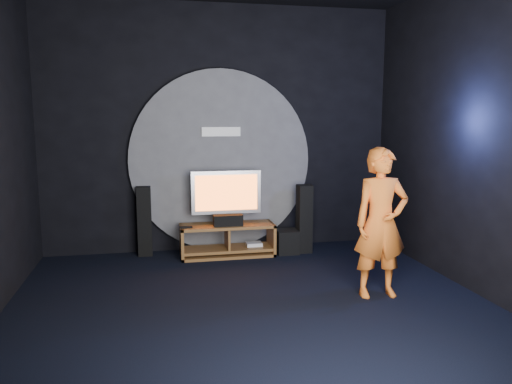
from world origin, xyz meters
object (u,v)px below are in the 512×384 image
(tv, at_px, (226,195))
(player, at_px, (381,223))
(media_console, at_px, (228,242))
(subwoofer, at_px, (287,242))
(tower_speaker_right, at_px, (304,219))
(tower_speaker_left, at_px, (144,221))

(tv, xyz_separation_m, player, (1.39, -1.95, -0.04))
(media_console, relative_size, subwoofer, 3.88)
(tower_speaker_right, height_order, subwoofer, tower_speaker_right)
(subwoofer, distance_m, player, 2.02)
(tower_speaker_left, xyz_separation_m, subwoofer, (1.98, -0.32, -0.32))
(tv, relative_size, player, 0.60)
(tv, relative_size, subwoofer, 2.89)
(media_console, height_order, tower_speaker_right, tower_speaker_right)
(tower_speaker_right, xyz_separation_m, subwoofer, (-0.26, -0.01, -0.32))
(tv, bearing_deg, media_console, -83.67)
(subwoofer, xyz_separation_m, player, (0.54, -1.84, 0.64))
(tower_speaker_left, xyz_separation_m, player, (2.52, -2.16, 0.32))
(media_console, distance_m, player, 2.41)
(tv, xyz_separation_m, tower_speaker_left, (-1.13, 0.21, -0.37))
(tv, height_order, subwoofer, tv)
(subwoofer, bearing_deg, tv, 172.88)
(tv, height_order, tower_speaker_right, tv)
(tower_speaker_left, bearing_deg, player, -40.66)
(tv, xyz_separation_m, subwoofer, (0.85, -0.11, -0.69))
(subwoofer, bearing_deg, tower_speaker_right, 2.93)
(player, bearing_deg, tower_speaker_left, 141.42)
(media_console, bearing_deg, subwoofer, -2.64)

